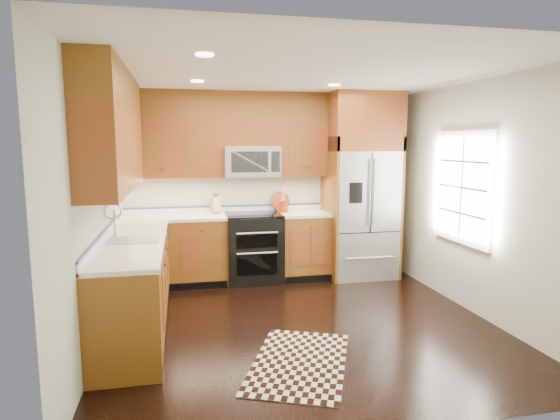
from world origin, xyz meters
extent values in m
plane|color=black|center=(0.00, 0.00, 0.00)|extent=(4.00, 4.00, 0.00)
cube|color=beige|center=(0.00, 2.00, 1.30)|extent=(4.00, 0.02, 2.60)
cube|color=beige|center=(-2.00, 0.00, 1.30)|extent=(0.02, 4.00, 2.60)
cube|color=beige|center=(2.00, 0.00, 1.30)|extent=(0.02, 4.00, 2.60)
cube|color=white|center=(1.98, 0.20, 1.40)|extent=(0.04, 1.10, 1.30)
cube|color=white|center=(1.97, 0.20, 1.40)|extent=(0.02, 0.95, 1.15)
cube|color=brown|center=(-1.31, 1.70, 0.45)|extent=(1.37, 0.60, 0.90)
cube|color=brown|center=(0.49, 1.70, 0.45)|extent=(0.72, 0.60, 0.90)
cube|color=brown|center=(-1.70, 0.20, 0.45)|extent=(0.60, 2.40, 0.90)
cube|color=white|center=(-0.57, 1.70, 0.92)|extent=(2.85, 0.62, 0.04)
cube|color=white|center=(-1.70, 0.20, 0.92)|extent=(0.62, 2.40, 0.04)
cube|color=brown|center=(-0.57, 1.83, 1.83)|extent=(2.85, 0.33, 0.75)
cube|color=brown|center=(-1.83, 0.20, 1.83)|extent=(0.33, 2.40, 0.75)
cube|color=brown|center=(-0.57, 1.83, 2.40)|extent=(2.85, 0.33, 0.40)
cube|color=brown|center=(-1.83, 0.20, 2.40)|extent=(0.33, 2.40, 0.40)
cube|color=black|center=(-0.25, 1.67, 0.46)|extent=(0.76, 0.64, 0.92)
cube|color=black|center=(-0.25, 1.67, 0.94)|extent=(0.76, 0.60, 0.02)
cube|color=black|center=(-0.25, 1.35, 0.62)|extent=(0.55, 0.01, 0.18)
cube|color=black|center=(-0.25, 1.35, 0.30)|extent=(0.55, 0.01, 0.28)
cylinder|color=#B2B2B7|center=(-0.25, 1.33, 0.74)|extent=(0.55, 0.02, 0.02)
cylinder|color=#B2B2B7|center=(-0.25, 1.33, 0.47)|extent=(0.55, 0.02, 0.02)
cube|color=#B2B2B7|center=(-0.25, 1.80, 1.66)|extent=(0.76, 0.40, 0.42)
cube|color=black|center=(-0.30, 1.60, 1.66)|extent=(0.50, 0.01, 0.28)
cube|color=#B2B2B7|center=(1.30, 1.63, 0.90)|extent=(0.90, 0.74, 1.80)
cube|color=black|center=(1.30, 1.26, 1.25)|extent=(0.01, 0.01, 1.08)
cube|color=black|center=(1.08, 1.25, 1.25)|extent=(0.18, 0.01, 0.28)
cube|color=brown|center=(0.83, 1.63, 1.00)|extent=(0.04, 0.74, 2.00)
cube|color=brown|center=(1.77, 1.63, 1.00)|extent=(0.04, 0.74, 2.00)
cube|color=brown|center=(1.30, 1.63, 2.20)|extent=(0.98, 0.74, 0.80)
cube|color=#B2B2B7|center=(-1.70, 0.20, 0.95)|extent=(0.50, 0.42, 0.02)
cylinder|color=#B2B2B7|center=(-1.90, 0.42, 1.08)|extent=(0.02, 0.02, 0.28)
torus|color=#B2B2B7|center=(-1.90, 0.34, 1.22)|extent=(0.18, 0.02, 0.18)
cube|color=black|center=(-0.24, -0.88, 0.01)|extent=(1.23, 1.51, 0.01)
cube|color=tan|center=(-0.75, 1.91, 1.05)|extent=(0.13, 0.16, 0.22)
cylinder|color=maroon|center=(0.19, 1.75, 1.02)|extent=(0.15, 0.15, 0.16)
cylinder|color=brown|center=(0.19, 1.94, 0.95)|extent=(0.34, 0.34, 0.02)
camera|label=1|loc=(-1.21, -4.63, 1.90)|focal=30.00mm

